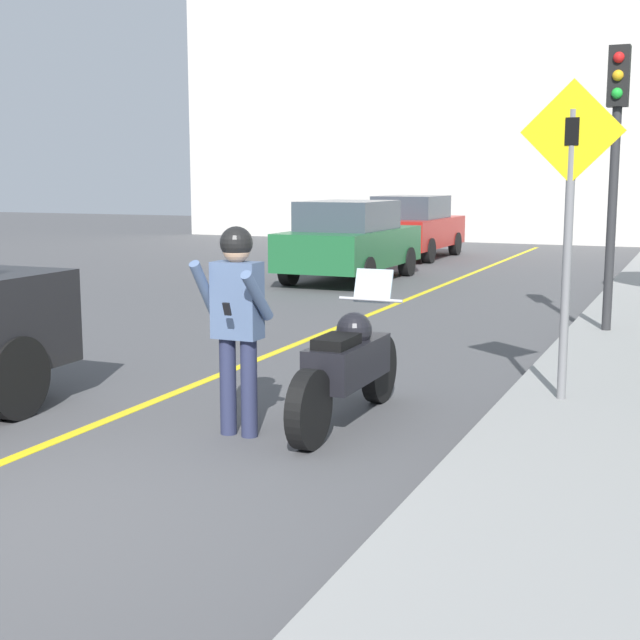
{
  "coord_description": "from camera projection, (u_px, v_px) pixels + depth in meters",
  "views": [
    {
      "loc": [
        4.24,
        -4.24,
        2.15
      ],
      "look_at": [
        1.06,
        3.09,
        0.88
      ],
      "focal_mm": 50.0,
      "sensor_mm": 36.0,
      "label": 1
    }
  ],
  "objects": [
    {
      "name": "parked_car_green",
      "position": [
        350.0,
        240.0,
        18.73
      ],
      "size": [
        1.88,
        4.2,
        1.68
      ],
      "color": "black",
      "rests_on": "ground"
    },
    {
      "name": "building_backdrop",
      "position": [
        572.0,
        95.0,
        28.64
      ],
      "size": [
        28.0,
        1.2,
        9.59
      ],
      "color": "beige",
      "rests_on": "ground"
    },
    {
      "name": "road_center_line",
      "position": [
        291.0,
        346.0,
        11.51
      ],
      "size": [
        0.12,
        36.0,
        0.01
      ],
      "color": "yellow",
      "rests_on": "ground"
    },
    {
      "name": "motorcycle",
      "position": [
        348.0,
        366.0,
        7.84
      ],
      "size": [
        0.62,
        2.31,
        1.31
      ],
      "color": "black",
      "rests_on": "ground"
    },
    {
      "name": "person_biker",
      "position": [
        237.0,
        308.0,
        7.36
      ],
      "size": [
        0.59,
        0.48,
        1.76
      ],
      "color": "#282D4C",
      "rests_on": "ground"
    },
    {
      "name": "traffic_light",
      "position": [
        616.0,
        135.0,
        11.45
      ],
      "size": [
        0.26,
        0.3,
        3.66
      ],
      "color": "#2D2D30",
      "rests_on": "sidewalk_curb"
    },
    {
      "name": "crossing_sign",
      "position": [
        569.0,
        210.0,
        7.9
      ],
      "size": [
        0.91,
        0.08,
        2.86
      ],
      "color": "slate",
      "rests_on": "sidewalk_curb"
    },
    {
      "name": "parked_car_red",
      "position": [
        413.0,
        226.0,
        24.05
      ],
      "size": [
        1.88,
        4.2,
        1.68
      ],
      "color": "black",
      "rests_on": "ground"
    }
  ]
}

